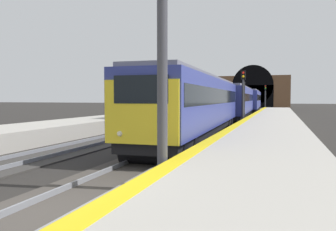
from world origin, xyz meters
The scene contains 9 objects.
ground_plane centered at (0.00, 0.00, 0.00)m, with size 320.00×320.00×0.00m, color #282623.
platform_right centered at (0.00, -4.14, 0.47)m, with size 112.00×4.25×0.94m, color #ADA89E.
platform_right_edge_strip centered at (0.00, -2.27, 0.94)m, with size 112.00×0.50×0.01m, color yellow.
track_main_line centered at (0.00, 0.00, 0.04)m, with size 160.00×3.15×0.21m.
train_main_approaching centered at (32.91, 0.00, 2.21)m, with size 56.47×3.35×3.88m.
train_adjacent_platform centered at (46.23, 5.12, 2.33)m, with size 57.08×3.10×4.10m.
railway_signal_mid centered at (23.29, -1.78, 2.88)m, with size 0.39×0.38×4.88m.
railway_signal_far centered at (66.45, -1.78, 3.18)m, with size 0.39×0.38×5.25m.
tunnel_portal centered at (90.87, 2.56, 4.38)m, with size 3.09×19.66×11.60m.
Camera 1 is at (-6.00, -4.81, 2.57)m, focal length 36.32 mm.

